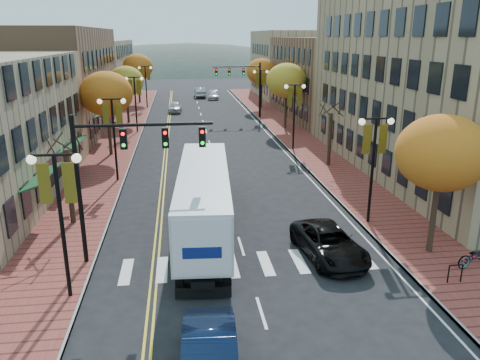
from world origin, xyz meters
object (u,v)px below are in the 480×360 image
object	(u,v)px
semi_truck	(204,192)
navy_sedan	(210,360)
black_suv	(329,243)
bicycle	(476,256)

from	to	relation	value
semi_truck	navy_sedan	distance (m)	11.81
semi_truck	navy_sedan	bearing A→B (deg)	-88.76
semi_truck	black_suv	distance (m)	7.10
navy_sedan	black_suv	xyz separation A→B (m)	(6.23, 7.76, -0.07)
semi_truck	bicycle	distance (m)	13.43
semi_truck	bicycle	world-z (taller)	semi_truck
black_suv	navy_sedan	bearing A→B (deg)	-135.48
semi_truck	bicycle	xyz separation A→B (m)	(11.90, -6.03, -1.55)
black_suv	bicycle	world-z (taller)	black_suv
semi_truck	bicycle	size ratio (longest dim) A/B	7.88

